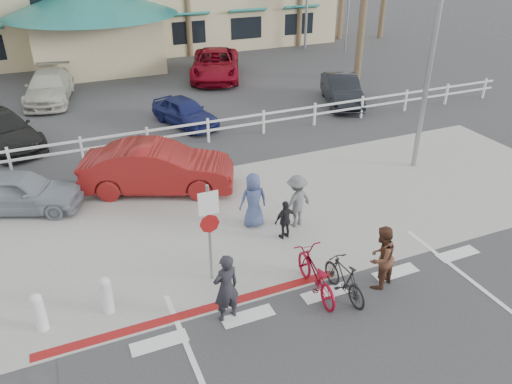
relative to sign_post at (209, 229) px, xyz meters
name	(u,v)px	position (x,y,z in m)	size (l,w,h in m)	color
ground	(340,309)	(2.30, -2.20, -1.45)	(140.00, 140.00, 0.00)	#333335
bike_path	(394,374)	(2.30, -4.20, -1.45)	(12.00, 16.00, 0.01)	#333335
sidewalk_plaza	(260,215)	(2.30, 2.30, -1.44)	(22.00, 7.00, 0.01)	gray
cross_street	(216,163)	(2.30, 6.30, -1.45)	(40.00, 5.00, 0.01)	#333335
parking_lot	(155,92)	(2.30, 15.80, -1.45)	(50.00, 16.00, 0.01)	#333335
curb_red	(197,312)	(-0.70, -1.00, -1.44)	(7.00, 0.25, 0.02)	maroon
rail_fence	(211,130)	(2.80, 8.30, -0.95)	(29.40, 0.16, 1.00)	silver
sign_post	(209,229)	(0.00, 0.00, 0.00)	(0.50, 0.10, 2.90)	gray
bollard_0	(107,295)	(-2.50, -0.20, -0.97)	(0.26, 0.26, 0.95)	silver
bollard_1	(39,312)	(-3.90, -0.20, -0.97)	(0.26, 0.26, 0.95)	silver
streetlight_0	(434,38)	(8.80, 3.30, 3.05)	(0.60, 2.00, 9.00)	gray
info_sign	(348,9)	(16.30, 19.80, 1.35)	(1.20, 0.16, 5.60)	navy
bike_red	(315,275)	(2.07, -1.44, -0.94)	(0.68, 1.95, 1.02)	maroon
rider_red	(226,288)	(-0.13, -1.44, -0.61)	(0.61, 0.40, 1.67)	black
bike_black	(344,279)	(2.63, -1.81, -0.97)	(0.45, 1.60, 0.96)	black
rider_black	(381,257)	(3.59, -1.81, -0.64)	(0.79, 0.62, 1.63)	#502E1E
pedestrian_a	(297,201)	(3.04, 1.40, -0.66)	(1.02, 0.59, 1.58)	#5B5B5F
pedestrian_child	(285,220)	(2.46, 0.93, -0.87)	(0.68, 0.28, 1.15)	black
pedestrian_b	(253,200)	(1.92, 1.89, -0.64)	(0.79, 0.52, 1.63)	#3D4B77
car_white_sedan	(158,168)	(-0.05, 5.10, -0.65)	(1.68, 4.83, 1.59)	maroon
car_red_compact	(19,191)	(-4.21, 5.49, -0.82)	(1.49, 3.70, 1.26)	gray
lot_car_1	(2,130)	(-4.74, 11.13, -0.78)	(1.87, 4.61, 1.34)	black
lot_car_2	(185,112)	(2.40, 10.55, -0.85)	(1.42, 3.53, 1.20)	navy
lot_car_3	(342,90)	(10.13, 10.37, -0.77)	(1.44, 4.14, 1.36)	black
lot_car_4	(49,87)	(-2.73, 16.40, -0.75)	(1.97, 4.84, 1.40)	beige
lot_car_5	(215,64)	(6.07, 17.09, -0.67)	(2.58, 5.59, 1.55)	maroon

